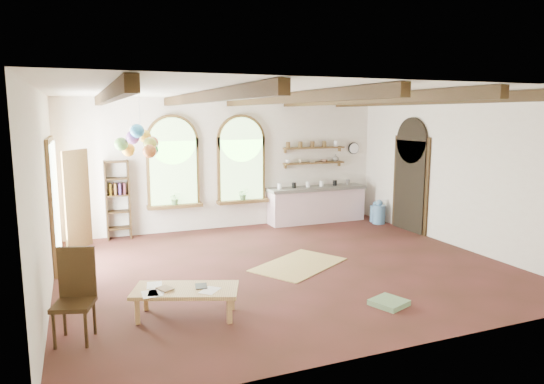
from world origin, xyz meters
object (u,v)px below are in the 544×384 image
coffee_table (186,292)px  side_chair (75,315)px  kitchen_counter (316,204)px  balloon_cluster (140,142)px

coffee_table → side_chair: bearing=-171.9°
kitchen_counter → coffee_table: (-4.50, -4.77, -0.11)m
balloon_cluster → coffee_table: bearing=-85.5°
kitchen_counter → side_chair: 7.75m
kitchen_counter → side_chair: (-5.94, -4.97, -0.14)m
coffee_table → balloon_cluster: 3.32m
coffee_table → balloon_cluster: bearing=94.5°
side_chair → balloon_cluster: balloon_cluster is taller
coffee_table → kitchen_counter: bearing=46.7°
kitchen_counter → coffee_table: 6.56m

